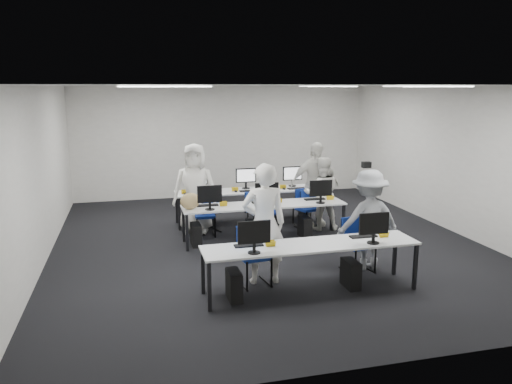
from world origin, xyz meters
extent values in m
plane|color=black|center=(0.00, 0.00, 0.00)|extent=(9.00, 9.00, 0.00)
plane|color=white|center=(0.00, 0.00, 3.00)|extent=(9.00, 9.00, 0.00)
cube|color=silver|center=(0.00, 4.50, 1.50)|extent=(8.00, 0.02, 3.00)
cube|color=silver|center=(0.00, -4.50, 1.50)|extent=(8.00, 0.02, 3.00)
cube|color=silver|center=(-4.00, 0.00, 1.50)|extent=(0.02, 9.00, 3.00)
cube|color=silver|center=(4.00, 0.00, 1.50)|extent=(0.02, 9.00, 3.00)
cube|color=white|center=(-2.00, -2.00, 2.98)|extent=(1.20, 0.60, 0.02)
cube|color=white|center=(2.00, -2.00, 2.98)|extent=(1.20, 0.60, 0.02)
cube|color=white|center=(-2.00, 2.00, 2.98)|extent=(1.20, 0.60, 0.02)
cube|color=white|center=(2.00, 2.00, 2.98)|extent=(1.20, 0.60, 0.02)
cube|color=silver|center=(0.00, -2.40, 0.71)|extent=(3.20, 0.70, 0.03)
cube|color=black|center=(-1.55, -2.70, 0.35)|extent=(0.05, 0.05, 0.70)
cube|color=black|center=(-1.55, -2.10, 0.35)|extent=(0.05, 0.05, 0.70)
cube|color=black|center=(1.55, -2.70, 0.35)|extent=(0.05, 0.05, 0.70)
cube|color=black|center=(1.55, -2.10, 0.35)|extent=(0.05, 0.05, 0.70)
cube|color=silver|center=(0.00, 0.20, 0.71)|extent=(3.20, 0.70, 0.03)
cube|color=black|center=(-1.55, -0.10, 0.35)|extent=(0.05, 0.05, 0.70)
cube|color=black|center=(-1.55, 0.50, 0.35)|extent=(0.05, 0.05, 0.70)
cube|color=black|center=(1.55, -0.10, 0.35)|extent=(0.05, 0.05, 0.70)
cube|color=black|center=(1.55, 0.50, 0.35)|extent=(0.05, 0.05, 0.70)
cube|color=silver|center=(0.00, 1.60, 0.71)|extent=(3.20, 0.70, 0.03)
cube|color=black|center=(-1.55, 1.30, 0.35)|extent=(0.05, 0.05, 0.70)
cube|color=black|center=(-1.55, 1.90, 0.35)|extent=(0.05, 0.05, 0.70)
cube|color=black|center=(1.55, 1.30, 0.35)|extent=(0.05, 0.05, 0.70)
cube|color=black|center=(1.55, 1.90, 0.35)|extent=(0.05, 0.05, 0.70)
cube|color=#0D40AB|center=(-0.90, -2.58, 1.03)|extent=(0.46, 0.04, 0.32)
cube|color=black|center=(-0.90, -2.26, 0.74)|extent=(0.42, 0.14, 0.02)
ellipsoid|color=black|center=(-0.60, -2.26, 0.75)|extent=(0.07, 0.10, 0.04)
cube|color=black|center=(-1.15, -2.40, 0.21)|extent=(0.18, 0.40, 0.42)
cube|color=white|center=(0.90, -2.58, 1.03)|extent=(0.46, 0.04, 0.32)
cube|color=black|center=(0.90, -2.26, 0.74)|extent=(0.42, 0.14, 0.02)
ellipsoid|color=black|center=(1.20, -2.26, 0.75)|extent=(0.07, 0.10, 0.04)
cube|color=black|center=(0.65, -2.40, 0.21)|extent=(0.18, 0.40, 0.42)
cube|color=white|center=(-1.10, 0.02, 1.03)|extent=(0.46, 0.04, 0.32)
cube|color=black|center=(-1.10, 0.34, 0.74)|extent=(0.42, 0.14, 0.02)
ellipsoid|color=black|center=(-0.80, 0.34, 0.75)|extent=(0.07, 0.10, 0.04)
cube|color=black|center=(-1.35, 0.20, 0.21)|extent=(0.18, 0.40, 0.42)
cube|color=white|center=(0.00, 0.02, 1.03)|extent=(0.46, 0.04, 0.32)
cube|color=black|center=(0.00, 0.34, 0.74)|extent=(0.42, 0.14, 0.02)
ellipsoid|color=black|center=(0.30, 0.34, 0.75)|extent=(0.07, 0.10, 0.04)
cube|color=black|center=(-0.25, 0.20, 0.21)|extent=(0.18, 0.40, 0.42)
cube|color=white|center=(1.10, 0.02, 1.03)|extent=(0.46, 0.04, 0.32)
cube|color=black|center=(1.10, 0.34, 0.74)|extent=(0.42, 0.14, 0.02)
ellipsoid|color=black|center=(1.40, 0.34, 0.75)|extent=(0.07, 0.10, 0.04)
cube|color=black|center=(0.85, 0.20, 0.21)|extent=(0.18, 0.40, 0.42)
cube|color=white|center=(-1.10, 1.78, 1.03)|extent=(0.46, 0.04, 0.32)
cube|color=black|center=(-1.10, 1.46, 0.74)|extent=(0.42, 0.14, 0.02)
ellipsoid|color=black|center=(-1.40, 1.46, 0.75)|extent=(0.07, 0.10, 0.04)
cube|color=black|center=(-0.85, 1.60, 0.21)|extent=(0.18, 0.40, 0.42)
cube|color=white|center=(0.00, 1.78, 1.03)|extent=(0.46, 0.04, 0.32)
cube|color=black|center=(0.00, 1.46, 0.74)|extent=(0.42, 0.14, 0.02)
ellipsoid|color=black|center=(-0.30, 1.46, 0.75)|extent=(0.07, 0.10, 0.04)
cube|color=black|center=(0.25, 1.60, 0.21)|extent=(0.18, 0.40, 0.42)
cube|color=white|center=(1.10, 1.78, 1.03)|extent=(0.46, 0.04, 0.32)
cube|color=black|center=(1.10, 1.46, 0.74)|extent=(0.42, 0.14, 0.02)
ellipsoid|color=black|center=(0.80, 1.46, 0.75)|extent=(0.07, 0.10, 0.04)
cube|color=black|center=(1.35, 1.60, 0.21)|extent=(0.18, 0.40, 0.42)
cube|color=navy|center=(-0.74, -1.94, 0.46)|extent=(0.49, 0.48, 0.06)
cube|color=navy|center=(-0.77, -1.74, 0.71)|extent=(0.42, 0.11, 0.36)
cube|color=navy|center=(1.05, -1.80, 0.45)|extent=(0.49, 0.48, 0.06)
cube|color=navy|center=(1.01, -1.61, 0.70)|extent=(0.41, 0.12, 0.35)
cube|color=navy|center=(-1.08, 0.81, 0.41)|extent=(0.41, 0.39, 0.05)
cube|color=navy|center=(-1.08, 0.99, 0.65)|extent=(0.38, 0.06, 0.32)
cube|color=navy|center=(0.14, 0.66, 0.44)|extent=(0.50, 0.49, 0.06)
cube|color=navy|center=(0.19, 0.84, 0.69)|extent=(0.40, 0.13, 0.35)
cube|color=navy|center=(1.12, 0.79, 0.43)|extent=(0.51, 0.50, 0.06)
cube|color=navy|center=(1.06, 0.97, 0.67)|extent=(0.39, 0.17, 0.34)
cube|color=navy|center=(-0.99, 1.07, 0.45)|extent=(0.54, 0.52, 0.06)
cube|color=navy|center=(-0.93, 0.89, 0.70)|extent=(0.40, 0.18, 0.35)
cube|color=navy|center=(0.03, 1.05, 0.42)|extent=(0.52, 0.51, 0.06)
cube|color=navy|center=(-0.04, 0.88, 0.66)|extent=(0.38, 0.18, 0.33)
cube|color=navy|center=(1.12, 0.98, 0.43)|extent=(0.43, 0.41, 0.06)
cube|color=navy|center=(1.13, 0.79, 0.67)|extent=(0.39, 0.07, 0.33)
ellipsoid|color=tan|center=(-1.45, 0.15, 0.89)|extent=(0.43, 0.34, 0.31)
imported|color=silver|center=(-0.57, -1.88, 0.94)|extent=(0.71, 0.49, 1.87)
imported|color=silver|center=(1.37, 0.66, 0.77)|extent=(0.83, 0.70, 1.55)
imported|color=silver|center=(-1.23, 1.11, 0.93)|extent=(1.04, 0.82, 1.85)
imported|color=silver|center=(1.35, 0.99, 0.91)|extent=(1.09, 0.50, 1.83)
imported|color=gray|center=(1.27, -1.70, 0.83)|extent=(1.09, 0.64, 1.66)
cube|color=black|center=(1.27, -1.52, 1.72)|extent=(0.14, 0.18, 0.10)
camera|label=1|loc=(-2.49, -8.94, 2.98)|focal=35.00mm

